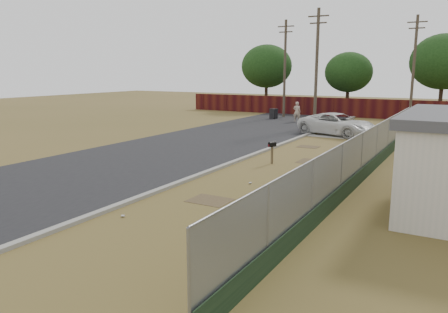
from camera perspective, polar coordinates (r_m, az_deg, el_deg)
The scene contains 12 objects.
ground at distance 18.98m, azimuth 8.14°, elevation -2.24°, with size 120.00×120.00×0.00m, color brown.
street at distance 28.96m, azimuth 1.56°, elevation 2.50°, with size 15.10×60.00×0.12m.
chainlink_fence at distance 18.93m, azimuth 18.18°, elevation -0.26°, with size 0.10×27.06×2.02m.
privacy_fence at distance 44.22m, azimuth 12.91°, elevation 6.36°, with size 30.00×0.12×1.80m, color #45150E.
utility_poles at distance 39.28m, azimuth 14.59°, elevation 11.27°, with size 12.60×8.24×9.00m.
horizon_trees at distance 41.20m, azimuth 21.83°, elevation 10.72°, with size 33.32×31.94×7.78m.
fire_hydrant at distance 11.22m, azimuth 0.81°, elevation -9.75°, with size 0.36×0.36×0.75m.
mailbox at distance 20.76m, azimuth 6.31°, elevation 1.33°, with size 0.29×0.46×1.07m.
pickup_truck at distance 31.04m, azimuth 14.59°, elevation 4.11°, with size 2.50×5.43×1.51m, color silver.
pedestrian at distance 38.54m, azimuth 9.50°, elevation 5.79°, with size 0.64×0.42×1.75m, color tan.
trash_bin at distance 40.59m, azimuth 6.50°, elevation 5.57°, with size 0.74×0.80×0.94m.
scattered_litter at distance 15.55m, azimuth 2.65°, elevation -4.98°, with size 3.99×7.74×0.07m.
Camera 1 is at (6.70, -17.22, 4.35)m, focal length 35.00 mm.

